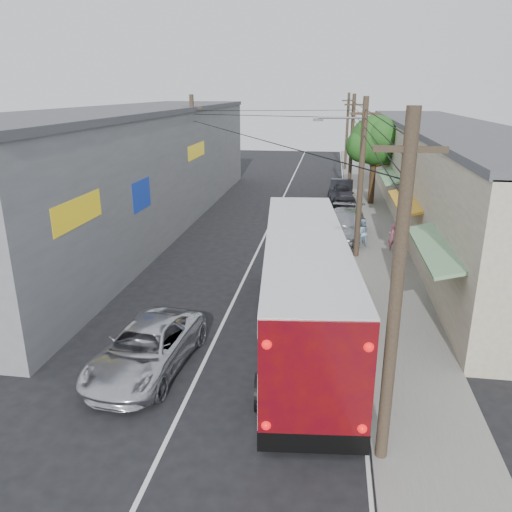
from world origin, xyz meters
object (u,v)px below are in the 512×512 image
at_px(jeepney, 146,349).
at_px(parked_car_far, 341,191).
at_px(pedestrian_near, 393,237).
at_px(pedestrian_far, 362,233).
at_px(parked_suv, 344,226).
at_px(coach_bus, 304,284).
at_px(parked_car_mid, 341,194).

distance_m(jeepney, parked_car_far, 26.74).
height_order(pedestrian_near, pedestrian_far, pedestrian_far).
bearing_deg(parked_suv, coach_bus, -90.09).
distance_m(jeepney, pedestrian_near, 15.83).
bearing_deg(pedestrian_far, pedestrian_near, 149.09).
distance_m(jeepney, parked_car_mid, 25.77).
relative_size(parked_suv, pedestrian_near, 3.76).
xyz_separation_m(parked_suv, parked_car_far, (0.00, 10.69, -0.01)).
bearing_deg(parked_car_far, pedestrian_far, -82.82).
height_order(coach_bus, parked_car_far, coach_bus).
bearing_deg(pedestrian_near, jeepney, 74.50).
xyz_separation_m(parked_suv, pedestrian_near, (2.56, -2.15, 0.05)).
distance_m(parked_suv, pedestrian_near, 3.34).
bearing_deg(pedestrian_far, parked_suv, -72.06).
bearing_deg(parked_suv, parked_car_mid, 97.43).
distance_m(coach_bus, jeepney, 5.70).
relative_size(parked_suv, pedestrian_far, 3.66).
height_order(parked_suv, parked_car_far, parked_suv).
bearing_deg(jeepney, pedestrian_near, 61.14).
bearing_deg(parked_suv, jeepney, -104.76).
xyz_separation_m(jeepney, parked_car_far, (6.24, 26.00, 0.09)).
bearing_deg(parked_car_mid, pedestrian_near, -85.61).
height_order(coach_bus, jeepney, coach_bus).
bearing_deg(coach_bus, pedestrian_near, 61.86).
height_order(jeepney, parked_car_far, parked_car_far).
height_order(parked_suv, pedestrian_far, pedestrian_far).
relative_size(parked_car_far, pedestrian_far, 3.17).
xyz_separation_m(jeepney, parked_suv, (6.24, 15.31, 0.11)).
relative_size(coach_bus, parked_suv, 2.27).
bearing_deg(coach_bus, parked_car_mid, 80.19).
xyz_separation_m(coach_bus, parked_car_far, (1.61, 22.89, -1.08)).
xyz_separation_m(parked_car_mid, pedestrian_far, (0.96, -11.31, 0.17)).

